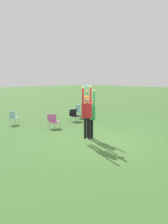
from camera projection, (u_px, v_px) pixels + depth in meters
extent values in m
plane|color=#3D662D|center=(99.00, 142.00, 9.79)|extent=(120.00, 120.00, 0.00)
cylinder|color=black|center=(85.00, 128.00, 9.29)|extent=(0.12, 0.12, 0.89)
cylinder|color=black|center=(88.00, 128.00, 9.42)|extent=(0.12, 0.12, 0.89)
cube|color=red|center=(87.00, 111.00, 9.24)|extent=(0.38, 0.45, 0.63)
sphere|color=tan|center=(87.00, 100.00, 9.17)|extent=(0.24, 0.24, 0.24)
sphere|color=orange|center=(87.00, 98.00, 9.16)|extent=(0.20, 0.20, 0.20)
cylinder|color=red|center=(83.00, 96.00, 8.98)|extent=(0.08, 0.08, 0.67)
sphere|color=tan|center=(83.00, 87.00, 8.93)|extent=(0.10, 0.10, 0.10)
cylinder|color=red|center=(91.00, 95.00, 9.30)|extent=(0.08, 0.08, 0.67)
sphere|color=tan|center=(91.00, 87.00, 9.25)|extent=(0.10, 0.10, 0.10)
cylinder|color=black|center=(89.00, 130.00, 10.13)|extent=(0.12, 0.12, 0.91)
cylinder|color=black|center=(92.00, 129.00, 10.26)|extent=(0.12, 0.12, 0.91)
cube|color=green|center=(91.00, 113.00, 10.07)|extent=(0.38, 0.44, 0.64)
sphere|color=tan|center=(91.00, 103.00, 10.00)|extent=(0.25, 0.25, 0.25)
sphere|color=olive|center=(91.00, 101.00, 9.99)|extent=(0.21, 0.21, 0.21)
cylinder|color=green|center=(87.00, 99.00, 9.81)|extent=(0.08, 0.08, 0.68)
sphere|color=tan|center=(87.00, 91.00, 9.76)|extent=(0.10, 0.10, 0.10)
cylinder|color=green|center=(94.00, 98.00, 10.13)|extent=(0.08, 0.08, 0.68)
sphere|color=tan|center=(94.00, 91.00, 10.08)|extent=(0.10, 0.10, 0.10)
cylinder|color=#2D9EDB|center=(87.00, 86.00, 9.62)|extent=(0.26, 0.26, 0.02)
cylinder|color=gray|center=(76.00, 120.00, 13.98)|extent=(0.02, 0.02, 0.39)
cylinder|color=gray|center=(81.00, 119.00, 14.31)|extent=(0.02, 0.02, 0.39)
cylinder|color=gray|center=(71.00, 119.00, 14.31)|extent=(0.02, 0.02, 0.39)
cylinder|color=gray|center=(76.00, 118.00, 14.64)|extent=(0.02, 0.02, 0.39)
cube|color=black|center=(76.00, 116.00, 14.28)|extent=(0.63, 0.63, 0.04)
cube|color=black|center=(73.00, 112.00, 14.43)|extent=(0.57, 0.18, 0.40)
cylinder|color=gray|center=(80.00, 116.00, 15.27)|extent=(0.02, 0.02, 0.46)
cylinder|color=gray|center=(85.00, 115.00, 15.60)|extent=(0.02, 0.02, 0.46)
cylinder|color=gray|center=(76.00, 115.00, 15.60)|extent=(0.02, 0.02, 0.46)
cylinder|color=gray|center=(80.00, 114.00, 15.92)|extent=(0.02, 0.02, 0.46)
cube|color=#8CC6C1|center=(80.00, 112.00, 15.57)|extent=(0.67, 0.67, 0.04)
cube|color=#8CC6C1|center=(78.00, 108.00, 15.70)|extent=(0.56, 0.26, 0.49)
cylinder|color=gray|center=(13.00, 122.00, 13.05)|extent=(0.02, 0.02, 0.45)
cylinder|color=gray|center=(19.00, 121.00, 13.32)|extent=(0.02, 0.02, 0.45)
cylinder|color=gray|center=(10.00, 121.00, 13.31)|extent=(0.02, 0.02, 0.45)
cylinder|color=gray|center=(15.00, 120.00, 13.58)|extent=(0.02, 0.02, 0.45)
cube|color=#8CC6C1|center=(14.00, 118.00, 13.28)|extent=(0.57, 0.57, 0.04)
cube|color=#8CC6C1|center=(12.00, 114.00, 13.39)|extent=(0.45, 0.25, 0.38)
cylinder|color=gray|center=(54.00, 126.00, 12.01)|extent=(0.02, 0.02, 0.38)
cylinder|color=gray|center=(60.00, 125.00, 12.32)|extent=(0.02, 0.02, 0.38)
cylinder|color=gray|center=(49.00, 125.00, 12.31)|extent=(0.02, 0.02, 0.38)
cylinder|color=gray|center=(55.00, 124.00, 12.61)|extent=(0.02, 0.02, 0.38)
cube|color=#C666A3|center=(54.00, 122.00, 12.29)|extent=(0.70, 0.70, 0.04)
cube|color=#C666A3|center=(52.00, 118.00, 12.41)|extent=(0.47, 0.39, 0.42)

